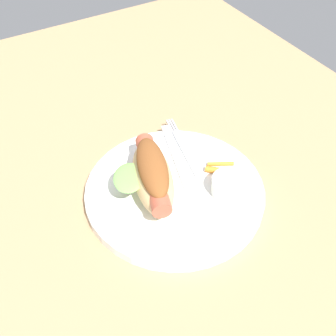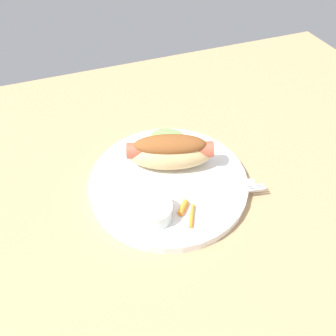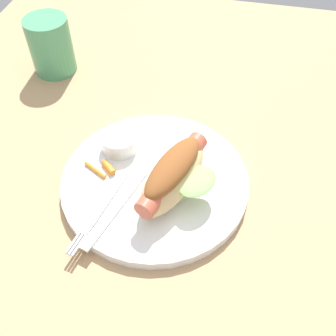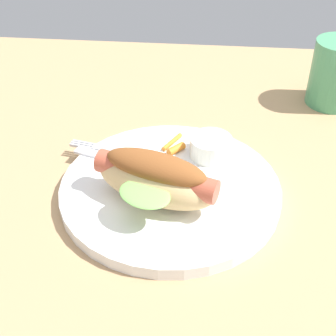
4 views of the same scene
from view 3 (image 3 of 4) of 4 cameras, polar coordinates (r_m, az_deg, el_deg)
ground_plane at (r=58.35cm, az=-3.72°, el=-3.82°), size 120.00×90.00×1.80cm
plate at (r=57.53cm, az=-1.90°, el=-2.01°), size 27.03×27.03×1.60cm
hot_dog at (r=53.27cm, az=0.86°, el=-0.64°), size 15.42×11.74×6.38cm
sauce_ramekin at (r=60.33cm, az=-7.05°, el=3.78°), size 5.53×5.53×2.68cm
fork at (r=54.23cm, az=-9.77°, el=-5.85°), size 14.32×4.14×0.40cm
knife at (r=54.16cm, az=-7.46°, el=-5.54°), size 14.80×5.59×0.36cm
carrot_garnish at (r=58.29cm, az=-9.33°, el=-0.05°), size 3.24×5.11×1.00cm
drinking_cup at (r=79.07cm, az=-16.59°, el=16.61°), size 7.91×7.91×10.37cm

